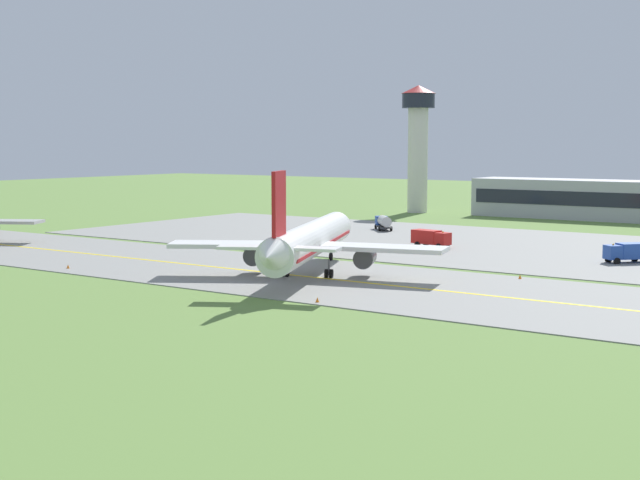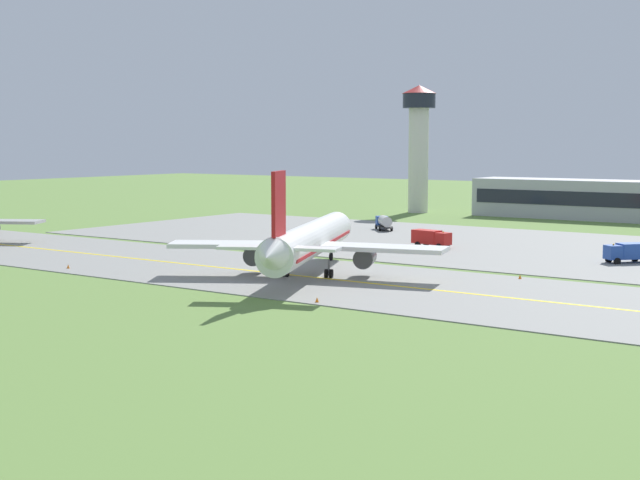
{
  "view_description": "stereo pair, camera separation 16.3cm",
  "coord_description": "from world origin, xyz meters",
  "px_view_note": "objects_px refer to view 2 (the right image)",
  "views": [
    {
      "loc": [
        66.69,
        -83.29,
        15.52
      ],
      "look_at": [
        6.46,
        3.51,
        4.0
      ],
      "focal_mm": 50.36,
      "sensor_mm": 36.0,
      "label": 1
    },
    {
      "loc": [
        66.82,
        -83.2,
        15.52
      ],
      "look_at": [
        6.46,
        3.51,
        4.0
      ],
      "focal_mm": 50.36,
      "sensor_mm": 36.0,
      "label": 2
    }
  ],
  "objects_px": {
    "airplane_lead": "(309,241)",
    "service_truck_baggage": "(431,238)",
    "service_truck_catering": "(384,222)",
    "service_truck_fuel": "(628,252)",
    "control_tower": "(419,137)"
  },
  "relations": [
    {
      "from": "airplane_lead",
      "to": "service_truck_baggage",
      "type": "relative_size",
      "value": 6.04
    },
    {
      "from": "service_truck_baggage",
      "to": "service_truck_catering",
      "type": "distance_m",
      "value": 26.66
    },
    {
      "from": "service_truck_fuel",
      "to": "control_tower",
      "type": "distance_m",
      "value": 87.69
    },
    {
      "from": "service_truck_fuel",
      "to": "service_truck_catering",
      "type": "bearing_deg",
      "value": 158.19
    },
    {
      "from": "service_truck_baggage",
      "to": "service_truck_fuel",
      "type": "height_order",
      "value": "same"
    },
    {
      "from": "service_truck_fuel",
      "to": "airplane_lead",
      "type": "bearing_deg",
      "value": -130.08
    },
    {
      "from": "service_truck_catering",
      "to": "service_truck_fuel",
      "type": "bearing_deg",
      "value": -21.81
    },
    {
      "from": "service_truck_baggage",
      "to": "control_tower",
      "type": "distance_m",
      "value": 69.34
    },
    {
      "from": "service_truck_fuel",
      "to": "service_truck_catering",
      "type": "xyz_separation_m",
      "value": [
        -48.01,
        19.22,
        0.0
      ]
    },
    {
      "from": "service_truck_baggage",
      "to": "service_truck_fuel",
      "type": "bearing_deg",
      "value": -1.34
    },
    {
      "from": "service_truck_fuel",
      "to": "control_tower",
      "type": "relative_size",
      "value": 0.21
    },
    {
      "from": "airplane_lead",
      "to": "service_truck_catering",
      "type": "bearing_deg",
      "value": 111.82
    },
    {
      "from": "airplane_lead",
      "to": "service_truck_baggage",
      "type": "distance_m",
      "value": 33.28
    },
    {
      "from": "airplane_lead",
      "to": "service_truck_baggage",
      "type": "height_order",
      "value": "airplane_lead"
    },
    {
      "from": "control_tower",
      "to": "service_truck_catering",
      "type": "bearing_deg",
      "value": -69.41
    }
  ]
}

